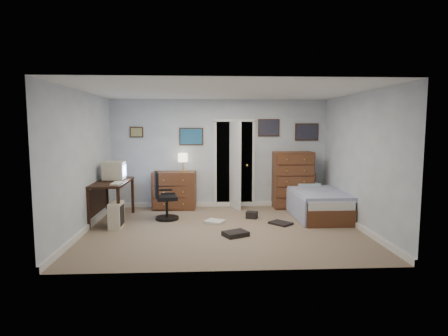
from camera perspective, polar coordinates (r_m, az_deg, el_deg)
The scene contains 15 objects.
floor at distance 6.97m, azimuth -0.02°, elevation -9.38°, with size 5.00×4.00×0.02m, color gray.
computer_desk at distance 7.83m, azimuth -17.38°, elevation -3.27°, with size 0.65×1.38×0.79m.
crt_monitor at distance 7.89m, azimuth -16.38°, elevation -0.38°, with size 0.42×0.39×0.38m.
keyboard at distance 7.40m, azimuth -16.04°, elevation -2.24°, with size 0.16×0.42×0.03m, color beige.
pc_tower at distance 7.30m, azimuth -16.08°, elevation -6.89°, with size 0.22×0.45×0.48m.
office_chair at distance 7.67m, azimuth -9.12°, elevation -5.04°, with size 0.56×0.56×0.97m.
media_stack at distance 9.14m, azimuth -15.44°, elevation -3.17°, with size 0.16×0.16×0.81m, color maroon.
low_dresser at distance 8.63m, azimuth -7.56°, elevation -3.38°, with size 0.97×0.48×0.86m, color brown.
table_lamp at distance 8.52m, azimuth -6.29°, elevation 1.51°, with size 0.23×0.23×0.42m.
doorway at distance 9.04m, azimuth 1.43°, elevation 0.78°, with size 0.96×1.12×2.05m.
tall_dresser at distance 8.78m, azimuth 10.41°, elevation -1.80°, with size 0.89×0.52×1.30m, color brown.
headboard_bookcase at distance 8.95m, azimuth 10.88°, elevation -3.12°, with size 0.89×0.24×0.80m.
bed at distance 8.10m, azimuth 13.88°, elevation -5.19°, with size 1.02×1.86×0.61m.
wall_posters at distance 8.73m, azimuth 3.05°, elevation 5.47°, with size 4.38×0.04×0.60m.
floor_clutter at distance 7.14m, azimuth 3.03°, elevation -8.60°, with size 1.74×1.57×0.14m.
Camera 1 is at (-0.35, -6.70, 1.88)m, focal length 30.00 mm.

